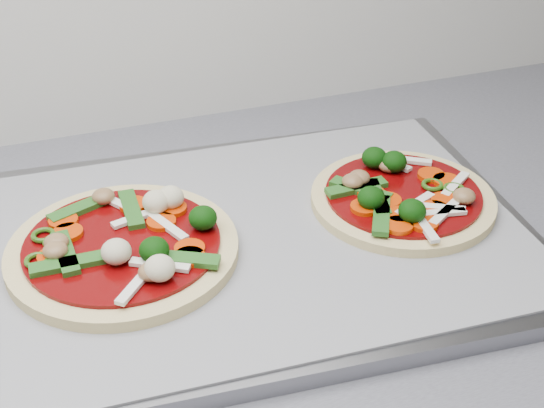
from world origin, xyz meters
name	(u,v)px	position (x,y,z in m)	size (l,w,h in m)	color
baking_tray	(265,240)	(0.45, 1.33, 0.91)	(0.46, 0.34, 0.01)	gray
parchment	(265,232)	(0.45, 1.33, 0.92)	(0.44, 0.32, 0.00)	gray
pizza_left	(125,245)	(0.33, 1.34, 0.93)	(0.22, 0.22, 0.03)	#EDD488
pizza_right	(400,196)	(0.58, 1.33, 0.93)	(0.19, 0.19, 0.03)	#EDD488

